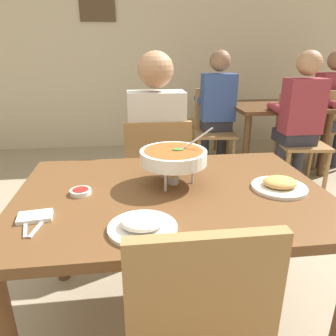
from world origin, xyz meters
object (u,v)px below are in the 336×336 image
object	(u,v)px
chair_diner_main	(157,175)
dining_table_far	(275,116)
dining_table_main	(172,211)
rice_plate	(142,225)
chair_bg_corner	(213,116)
sauce_dish	(81,192)
patron_bg_middle	(300,113)
diner_main	(156,140)
patron_bg_left	(217,104)
chair_bg_right	(332,124)
patron_bg_right	(333,103)
chair_bg_middle	(299,135)
chair_bg_left	(214,125)
curry_bowl	(173,157)
appetizer_plate	(279,185)

from	to	relation	value
chair_diner_main	dining_table_far	size ratio (longest dim) A/B	0.90
dining_table_main	rice_plate	distance (m)	0.36
chair_bg_corner	sauce_dish	bearing A→B (deg)	-115.95
chair_bg_corner	patron_bg_middle	size ratio (longest dim) A/B	0.69
chair_diner_main	patron_bg_middle	world-z (taller)	patron_bg_middle
sauce_dish	patron_bg_middle	xyz separation A→B (m)	(1.82, 1.53, -0.00)
chair_diner_main	patron_bg_middle	size ratio (longest dim) A/B	0.69
chair_diner_main	dining_table_far	distance (m)	2.00
dining_table_main	dining_table_far	bearing A→B (deg)	55.40
diner_main	patron_bg_left	bearing A→B (deg)	60.22
rice_plate	chair_bg_corner	xyz separation A→B (m)	(1.04, 2.97, -0.25)
diner_main	chair_bg_right	world-z (taller)	diner_main
diner_main	dining_table_far	distance (m)	1.98
dining_table_far	patron_bg_left	world-z (taller)	patron_bg_left
diner_main	chair_bg_corner	bearing A→B (deg)	64.51
chair_bg_right	patron_bg_right	world-z (taller)	patron_bg_right
dining_table_far	chair_bg_middle	size ratio (longest dim) A/B	1.11
chair_bg_middle	chair_bg_right	size ratio (longest dim) A/B	1.00
chair_diner_main	chair_bg_right	xyz separation A→B (m)	(2.13, 1.30, 0.00)
dining_table_main	chair_bg_right	xyz separation A→B (m)	(2.13, 2.06, -0.13)
dining_table_far	chair_diner_main	bearing A→B (deg)	-136.94
chair_bg_left	chair_bg_corner	world-z (taller)	same
curry_bowl	patron_bg_right	xyz separation A→B (m)	(2.11, 2.03, -0.12)
diner_main	sauce_dish	xyz separation A→B (m)	(-0.39, -0.77, 0.00)
chair_bg_right	patron_bg_middle	bearing A→B (deg)	-144.09
patron_bg_right	appetizer_plate	bearing A→B (deg)	-127.59
patron_bg_middle	sauce_dish	bearing A→B (deg)	-139.91
curry_bowl	diner_main	bearing A→B (deg)	91.23
sauce_dish	chair_bg_corner	xyz separation A→B (m)	(1.29, 2.64, -0.24)
chair_bg_left	chair_bg_right	xyz separation A→B (m)	(1.35, -0.14, 0.00)
dining_table_main	curry_bowl	distance (m)	0.24
curry_bowl	patron_bg_middle	world-z (taller)	patron_bg_middle
sauce_dish	chair_bg_corner	size ratio (longest dim) A/B	0.10
diner_main	patron_bg_middle	distance (m)	1.62
curry_bowl	dining_table_main	bearing A→B (deg)	-101.29
appetizer_plate	patron_bg_right	distance (m)	2.71
sauce_dish	patron_bg_middle	world-z (taller)	patron_bg_middle
chair_diner_main	chair_bg_right	distance (m)	2.49
dining_table_main	appetizer_plate	xyz separation A→B (m)	(0.47, -0.04, 0.12)
rice_plate	chair_bg_left	world-z (taller)	chair_bg_left
rice_plate	chair_bg_right	distance (m)	3.29
chair_diner_main	curry_bowl	xyz separation A→B (m)	(0.02, -0.68, 0.35)
diner_main	appetizer_plate	distance (m)	0.95
chair_diner_main	chair_bg_corner	bearing A→B (deg)	64.90
dining_table_far	chair_bg_left	size ratio (longest dim) A/B	1.11
dining_table_far	patron_bg_left	xyz separation A→B (m)	(-0.66, 0.07, 0.14)
curry_bowl	patron_bg_middle	xyz separation A→B (m)	(1.41, 1.47, -0.12)
curry_bowl	patron_bg_middle	bearing A→B (deg)	46.18
chair_bg_middle	chair_bg_right	distance (m)	0.73
chair_bg_right	patron_bg_right	bearing A→B (deg)	95.70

